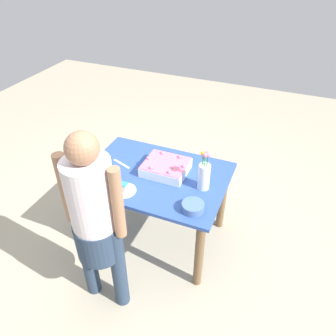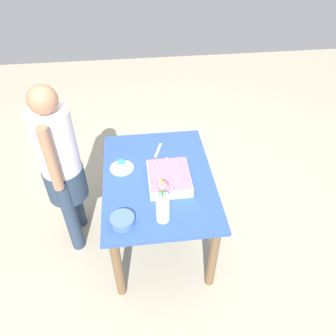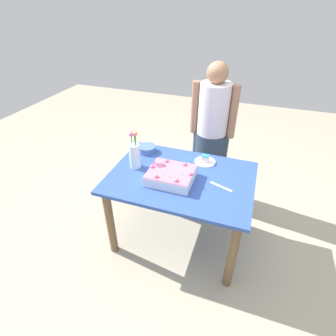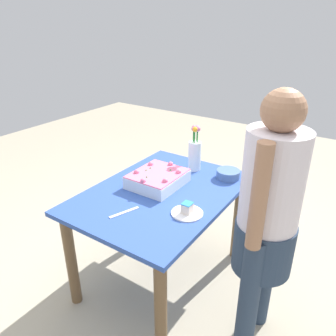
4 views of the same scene
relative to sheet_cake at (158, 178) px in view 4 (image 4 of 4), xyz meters
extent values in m
plane|color=#ABA189|center=(-0.06, -0.08, -0.77)|extent=(8.00, 8.00, 0.00)
cube|color=#2E4D9C|center=(-0.06, -0.08, -0.06)|extent=(1.18, 0.85, 0.03)
cylinder|color=brown|center=(-0.58, -0.43, -0.42)|extent=(0.07, 0.07, 0.69)
cylinder|color=brown|center=(0.45, -0.43, -0.42)|extent=(0.07, 0.07, 0.69)
cylinder|color=brown|center=(-0.58, 0.27, -0.42)|extent=(0.07, 0.07, 0.69)
cylinder|color=brown|center=(0.45, 0.27, -0.42)|extent=(0.07, 0.07, 0.69)
cube|color=white|center=(0.00, 0.00, -0.01)|extent=(0.36, 0.31, 0.08)
cube|color=pink|center=(0.00, 0.00, 0.04)|extent=(0.35, 0.31, 0.01)
sphere|color=pink|center=(0.16, 0.00, 0.05)|extent=(0.04, 0.04, 0.04)
sphere|color=pink|center=(0.08, 0.12, 0.05)|extent=(0.04, 0.04, 0.04)
sphere|color=pink|center=(-0.08, 0.12, 0.05)|extent=(0.04, 0.04, 0.04)
sphere|color=pink|center=(-0.16, 0.00, 0.05)|extent=(0.04, 0.04, 0.04)
sphere|color=pink|center=(-0.08, -0.12, 0.05)|extent=(0.04, 0.04, 0.04)
sphere|color=pink|center=(0.08, -0.12, 0.05)|extent=(0.04, 0.04, 0.04)
cone|color=#2D8438|center=(0.03, 0.08, 0.05)|extent=(0.02, 0.02, 0.02)
cone|color=#2D8438|center=(0.08, -0.05, 0.05)|extent=(0.02, 0.02, 0.02)
cone|color=#2D8438|center=(-0.10, 0.02, 0.05)|extent=(0.02, 0.02, 0.02)
cone|color=#2D8438|center=(-0.02, 0.08, 0.05)|extent=(0.02, 0.02, 0.02)
cylinder|color=white|center=(-0.20, -0.36, -0.04)|extent=(0.19, 0.19, 0.01)
cube|color=beige|center=(-0.20, -0.36, -0.01)|extent=(0.06, 0.06, 0.06)
cube|color=#2D84C9|center=(-0.20, -0.36, 0.02)|extent=(0.06, 0.06, 0.01)
cube|color=silver|center=(-0.40, -0.04, -0.04)|extent=(0.19, 0.08, 0.00)
cylinder|color=white|center=(0.35, -0.08, 0.06)|extent=(0.09, 0.09, 0.22)
cylinder|color=#2D8438|center=(0.37, -0.09, 0.22)|extent=(0.01, 0.01, 0.10)
sphere|color=pink|center=(0.37, -0.09, 0.27)|extent=(0.04, 0.04, 0.04)
cylinder|color=#2D8438|center=(0.36, -0.07, 0.22)|extent=(0.01, 0.01, 0.10)
sphere|color=pink|center=(0.36, -0.07, 0.27)|extent=(0.04, 0.04, 0.04)
cylinder|color=#2D8438|center=(0.34, -0.08, 0.22)|extent=(0.01, 0.01, 0.10)
sphere|color=#D06C90|center=(0.34, -0.08, 0.27)|extent=(0.03, 0.03, 0.03)
cylinder|color=#2D8438|center=(0.34, -0.09, 0.22)|extent=(0.01, 0.01, 0.10)
sphere|color=#FAA820|center=(0.34, -0.09, 0.27)|extent=(0.04, 0.04, 0.04)
cylinder|color=#2D8438|center=(0.35, -0.10, 0.22)|extent=(0.01, 0.01, 0.10)
sphere|color=#D56E94|center=(0.35, -0.10, 0.27)|extent=(0.04, 0.04, 0.04)
cylinder|color=#4A6AA1|center=(0.36, -0.36, -0.02)|extent=(0.16, 0.16, 0.06)
cylinder|color=#27384E|center=(-0.04, -0.80, -0.38)|extent=(0.11, 0.11, 0.78)
cylinder|color=#27384E|center=(-0.30, -0.80, -0.38)|extent=(0.11, 0.11, 0.78)
cylinder|color=#27384E|center=(-0.17, -0.80, -0.11)|extent=(0.32, 0.31, 0.28)
cylinder|color=silver|center=(-0.17, -0.80, 0.27)|extent=(0.30, 0.30, 0.52)
sphere|color=#9B6D4F|center=(-0.17, -0.80, 0.62)|extent=(0.20, 0.20, 0.20)
cylinder|color=#9B6D4F|center=(0.02, -0.80, 0.27)|extent=(0.08, 0.08, 0.52)
cylinder|color=#9B6D4F|center=(-0.35, -0.80, 0.27)|extent=(0.08, 0.08, 0.52)
camera|label=1|loc=(0.85, -2.03, 1.60)|focal=35.00mm
camera|label=2|loc=(1.79, -0.22, 1.69)|focal=35.00mm
camera|label=3|loc=(-0.54, 1.62, 1.22)|focal=28.00mm
camera|label=4|loc=(-1.61, -1.17, 0.99)|focal=35.00mm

